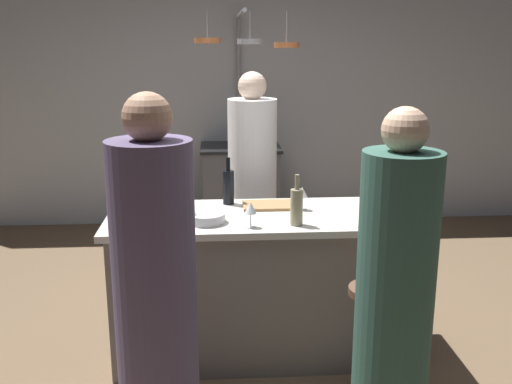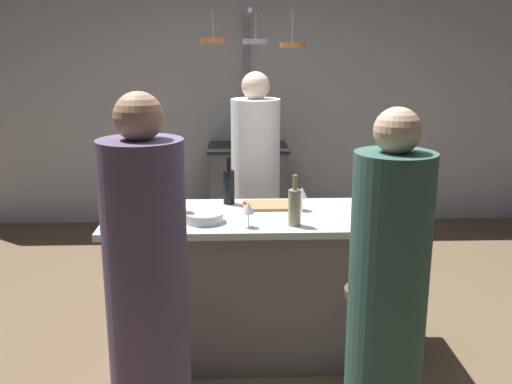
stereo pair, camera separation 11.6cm
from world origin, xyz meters
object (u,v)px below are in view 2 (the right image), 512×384
(stove_range, at_px, (248,188))
(wine_glass_by_chef, at_px, (149,198))
(cutting_board, at_px, (268,205))
(wine_bottle_green, at_px, (173,194))
(wine_bottle_dark, at_px, (229,186))
(wine_glass_near_right_guest, at_px, (302,194))
(bar_stool_right, at_px, (367,343))
(bar_stool_left, at_px, (164,347))
(pepper_mill, at_px, (372,189))
(wine_glass_near_left_guest, at_px, (248,209))
(mixing_bowl_ceramic, at_px, (374,207))
(guest_left, at_px, (148,302))
(wine_bottle_rose, at_px, (177,201))
(wine_bottle_white, at_px, (295,206))
(chef, at_px, (256,195))
(mixing_bowl_steel, at_px, (204,217))
(guest_right, at_px, (387,306))
(wine_bottle_amber, at_px, (143,207))

(stove_range, distance_m, wine_glass_by_chef, 2.59)
(cutting_board, relative_size, wine_bottle_green, 1.02)
(wine_bottle_dark, distance_m, wine_glass_near_right_guest, 0.48)
(bar_stool_right, relative_size, bar_stool_left, 1.00)
(bar_stool_left, bearing_deg, pepper_mill, 33.11)
(pepper_mill, distance_m, wine_bottle_dark, 0.91)
(wine_glass_by_chef, bearing_deg, wine_glass_near_left_guest, -23.59)
(wine_bottle_dark, xyz_separation_m, mixing_bowl_ceramic, (0.89, -0.21, -0.09))
(guest_left, xyz_separation_m, wine_bottle_dark, (0.35, 1.23, 0.22))
(wine_glass_near_left_guest, height_order, wine_glass_near_right_guest, same)
(guest_left, height_order, wine_bottle_rose, guest_left)
(pepper_mill, height_order, wine_glass_near_right_guest, pepper_mill)
(wine_bottle_white, bearing_deg, bar_stool_left, -150.67)
(wine_glass_near_right_guest, distance_m, mixing_bowl_ceramic, 0.45)
(bar_stool_right, bearing_deg, cutting_board, 121.33)
(pepper_mill, relative_size, wine_bottle_rose, 0.70)
(cutting_board, distance_m, mixing_bowl_ceramic, 0.65)
(pepper_mill, xyz_separation_m, mixing_bowl_ceramic, (-0.02, -0.15, -0.08))
(chef, bearing_deg, mixing_bowl_steel, -108.02)
(chef, height_order, mixing_bowl_steel, chef)
(bar_stool_left, relative_size, wine_glass_near_left_guest, 4.66)
(guest_right, distance_m, wine_bottle_dark, 1.45)
(bar_stool_left, distance_m, wine_bottle_white, 1.03)
(pepper_mill, height_order, mixing_bowl_ceramic, pepper_mill)
(mixing_bowl_steel, bearing_deg, bar_stool_right, -28.90)
(wine_bottle_amber, xyz_separation_m, wine_glass_near_left_guest, (0.59, -0.04, -0.00))
(wine_glass_near_left_guest, height_order, wine_glass_by_chef, same)
(stove_range, height_order, pepper_mill, pepper_mill)
(wine_glass_near_left_guest, xyz_separation_m, wine_glass_by_chef, (-0.58, 0.25, 0.00))
(stove_range, bearing_deg, guest_left, -98.59)
(wine_bottle_white, bearing_deg, mixing_bowl_steel, 171.22)
(stove_range, relative_size, bar_stool_right, 1.31)
(wine_bottle_dark, height_order, wine_bottle_green, wine_bottle_green)
(stove_range, height_order, bar_stool_right, stove_range)
(guest_left, height_order, pepper_mill, guest_left)
(bar_stool_right, bearing_deg, wine_bottle_amber, 160.95)
(wine_glass_near_left_guest, bearing_deg, wine_bottle_dark, 102.64)
(guest_right, height_order, wine_glass_near_right_guest, guest_right)
(guest_right, xyz_separation_m, wine_bottle_rose, (-1.00, 0.89, 0.25))
(bar_stool_right, distance_m, wine_bottle_green, 1.40)
(wine_glass_near_left_guest, bearing_deg, wine_bottle_green, 146.78)
(wine_bottle_white, bearing_deg, wine_glass_by_chef, 164.92)
(stove_range, distance_m, cutting_board, 2.33)
(guest_right, height_order, cutting_board, guest_right)
(guest_left, relative_size, mixing_bowl_ceramic, 11.10)
(stove_range, relative_size, wine_bottle_dark, 2.95)
(chef, relative_size, wine_glass_by_chef, 11.66)
(wine_bottle_rose, bearing_deg, guest_right, -41.65)
(wine_bottle_dark, bearing_deg, wine_bottle_white, -51.64)
(chef, distance_m, bar_stool_right, 1.64)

